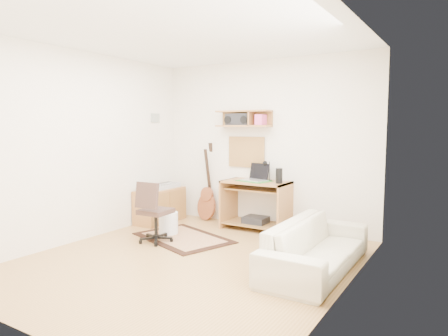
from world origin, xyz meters
The scene contains 22 objects.
floor centered at (0.00, 0.00, -0.01)m, with size 3.60×4.00×0.01m, color tan.
ceiling centered at (0.00, 0.00, 2.60)m, with size 3.60×4.00×0.01m, color white.
back_wall centered at (0.00, 2.00, 1.30)m, with size 3.60×0.01×2.60m, color white.
left_wall centered at (-1.80, 0.00, 1.30)m, with size 0.01×4.00×2.60m, color white.
right_wall centered at (1.80, 0.00, 1.30)m, with size 0.01×4.00×2.60m, color white.
wall_shelf centered at (-0.30, 1.88, 1.70)m, with size 0.90×0.25×0.26m, color #AE753D.
cork_board centered at (-0.30, 1.98, 1.17)m, with size 0.64×0.03×0.49m, color tan.
wall_photo centered at (-1.79, 1.50, 1.72)m, with size 0.02×0.20×0.15m, color #4C8CBF.
desk centered at (0.01, 1.73, 0.38)m, with size 1.00×0.55×0.75m, color #AE753D, non-canonical shape.
laptop centered at (-0.01, 1.71, 0.88)m, with size 0.35×0.35×0.27m, color silver, non-canonical shape.
speaker centered at (0.41, 1.68, 0.86)m, with size 0.10×0.10×0.22m, color black.
desk_lamp centered at (0.16, 1.87, 0.90)m, with size 0.10×0.10×0.30m, color black, non-canonical shape.
pencil_cup centered at (0.34, 1.83, 0.80)m, with size 0.08×0.08×0.11m, color #3550A0.
boombox centered at (-0.39, 1.87, 1.68)m, with size 0.39×0.18×0.20m, color black.
rug centered at (-0.63, 0.73, 0.01)m, with size 1.35×0.90×0.02m, color #CBB688.
task_chair centered at (-0.84, 0.40, 0.43)m, with size 0.44×0.44×0.85m, color #3B2922, non-canonical shape.
cabinet centered at (-1.58, 1.34, 0.28)m, with size 0.40×0.90×0.55m, color #AE753D.
music_keyboard centered at (-1.58, 1.34, 0.59)m, with size 0.25×0.82×0.07m, color #B2B5BA.
guitar centered at (-1.00, 1.86, 0.66)m, with size 0.35×0.22×1.31m, color brown, non-canonical shape.
waste_basket centered at (-0.94, 0.79, 0.17)m, with size 0.28×0.28×0.33m, color white.
printer centered at (0.85, 1.68, 0.09)m, with size 0.40×0.31×0.15m, color #A5A8AA.
sofa centered at (1.38, 0.51, 0.36)m, with size 1.82×0.53×0.71m, color beige.
Camera 1 is at (2.78, -3.71, 1.57)m, focal length 32.36 mm.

